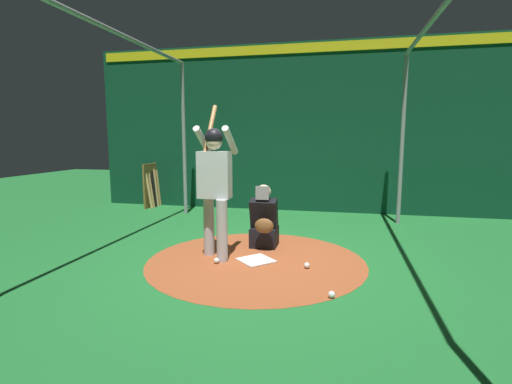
% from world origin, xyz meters
% --- Properties ---
extents(ground_plane, '(25.27, 25.27, 0.00)m').
position_xyz_m(ground_plane, '(0.00, 0.00, 0.00)').
color(ground_plane, '#1E6B2D').
extents(dirt_circle, '(2.96, 2.96, 0.01)m').
position_xyz_m(dirt_circle, '(0.00, 0.00, 0.00)').
color(dirt_circle, '#9E4C28').
rests_on(dirt_circle, ground).
extents(home_plate, '(0.59, 0.59, 0.01)m').
position_xyz_m(home_plate, '(0.00, 0.00, 0.01)').
color(home_plate, white).
rests_on(home_plate, dirt_circle).
extents(batter, '(0.68, 0.49, 2.13)m').
position_xyz_m(batter, '(-0.02, -0.58, 1.09)').
color(batter, '#B3B3B7').
rests_on(batter, ground).
extents(catcher, '(0.58, 0.40, 0.97)m').
position_xyz_m(catcher, '(-0.68, -0.02, 0.38)').
color(catcher, black).
rests_on(catcher, ground).
extents(back_wall, '(0.23, 9.27, 3.73)m').
position_xyz_m(back_wall, '(-3.80, 0.00, 1.88)').
color(back_wall, '#0C3D26').
rests_on(back_wall, ground).
extents(cage_frame, '(5.77, 4.53, 3.25)m').
position_xyz_m(cage_frame, '(0.00, 0.00, 2.25)').
color(cage_frame, gray).
rests_on(cage_frame, ground).
extents(bat_rack, '(0.94, 0.18, 1.05)m').
position_xyz_m(bat_rack, '(-3.55, -3.33, 0.49)').
color(bat_rack, olive).
rests_on(bat_rack, ground).
extents(baseball_0, '(0.07, 0.07, 0.07)m').
position_xyz_m(baseball_0, '(1.01, 1.04, 0.04)').
color(baseball_0, white).
rests_on(baseball_0, dirt_circle).
extents(baseball_1, '(0.07, 0.07, 0.07)m').
position_xyz_m(baseball_1, '(0.16, 0.70, 0.04)').
color(baseball_1, white).
rests_on(baseball_1, dirt_circle).
extents(baseball_2, '(0.07, 0.07, 0.07)m').
position_xyz_m(baseball_2, '(0.23, -0.49, 0.04)').
color(baseball_2, white).
rests_on(baseball_2, dirt_circle).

